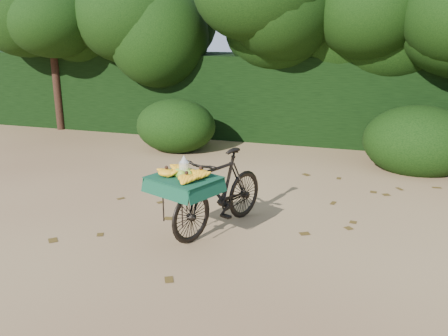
% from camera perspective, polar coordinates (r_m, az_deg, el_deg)
% --- Properties ---
extents(ground, '(80.00, 80.00, 0.00)m').
position_cam_1_polar(ground, '(4.89, 7.38, -12.60)').
color(ground, tan).
rests_on(ground, ground).
extents(vendor_bicycle, '(1.17, 1.79, 0.98)m').
position_cam_1_polar(vendor_bicycle, '(5.67, -0.70, -2.78)').
color(vendor_bicycle, black).
rests_on(vendor_bicycle, ground).
extents(hedge_backdrop, '(26.00, 1.80, 1.80)m').
position_cam_1_polar(hedge_backdrop, '(10.65, 13.74, 8.12)').
color(hedge_backdrop, black).
rests_on(hedge_backdrop, ground).
extents(tree_row, '(14.50, 2.00, 4.00)m').
position_cam_1_polar(tree_row, '(9.83, 9.94, 14.12)').
color(tree_row, black).
rests_on(tree_row, ground).
extents(bush_clumps, '(8.80, 1.70, 0.90)m').
position_cam_1_polar(bush_clumps, '(8.74, 15.83, 3.20)').
color(bush_clumps, black).
rests_on(bush_clumps, ground).
extents(leaf_litter, '(7.00, 7.30, 0.01)m').
position_cam_1_polar(leaf_litter, '(5.46, 8.63, -9.34)').
color(leaf_litter, '#4E3914').
rests_on(leaf_litter, ground).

